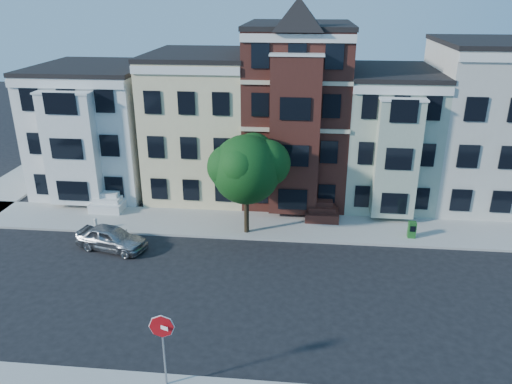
# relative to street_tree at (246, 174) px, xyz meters

# --- Properties ---
(ground) EXTENTS (120.00, 120.00, 0.00)m
(ground) POSITION_rel_street_tree_xyz_m (2.79, -6.86, -4.02)
(ground) COLOR black
(far_sidewalk) EXTENTS (60.00, 4.00, 0.15)m
(far_sidewalk) POSITION_rel_street_tree_xyz_m (2.79, 1.14, -3.95)
(far_sidewalk) COLOR #9E9B93
(far_sidewalk) RESTS_ON ground
(house_white) EXTENTS (8.00, 9.00, 9.00)m
(house_white) POSITION_rel_street_tree_xyz_m (-12.21, 7.64, 0.48)
(house_white) COLOR silver
(house_white) RESTS_ON ground
(house_yellow) EXTENTS (7.00, 9.00, 10.00)m
(house_yellow) POSITION_rel_street_tree_xyz_m (-4.21, 7.64, 0.98)
(house_yellow) COLOR beige
(house_yellow) RESTS_ON ground
(house_brown) EXTENTS (7.00, 9.00, 12.00)m
(house_brown) POSITION_rel_street_tree_xyz_m (2.79, 7.64, 1.98)
(house_brown) COLOR #3E1A14
(house_brown) RESTS_ON ground
(house_green) EXTENTS (6.00, 9.00, 9.00)m
(house_green) POSITION_rel_street_tree_xyz_m (9.29, 7.64, 0.48)
(house_green) COLOR #9EAC94
(house_green) RESTS_ON ground
(house_cream) EXTENTS (8.00, 9.00, 11.00)m
(house_cream) POSITION_rel_street_tree_xyz_m (16.29, 7.64, 1.48)
(house_cream) COLOR beige
(house_cream) RESTS_ON ground
(street_tree) EXTENTS (8.54, 8.54, 7.74)m
(street_tree) POSITION_rel_street_tree_xyz_m (0.00, 0.00, 0.00)
(street_tree) COLOR #134A14
(street_tree) RESTS_ON far_sidewalk
(parked_car) EXTENTS (4.58, 2.71, 1.46)m
(parked_car) POSITION_rel_street_tree_xyz_m (-7.71, -2.79, -3.29)
(parked_car) COLOR #96999E
(parked_car) RESTS_ON ground
(newspaper_box) EXTENTS (0.46, 0.41, 1.03)m
(newspaper_box) POSITION_rel_street_tree_xyz_m (10.20, 0.28, -3.36)
(newspaper_box) COLOR #226323
(newspaper_box) RESTS_ON far_sidewalk
(fire_hydrant) EXTENTS (0.25, 0.25, 0.59)m
(fire_hydrant) POSITION_rel_street_tree_xyz_m (-9.62, -0.56, -3.57)
(fire_hydrant) COLOR beige
(fire_hydrant) RESTS_ON far_sidewalk
(stop_sign) EXTENTS (0.97, 0.46, 3.58)m
(stop_sign) POSITION_rel_street_tree_xyz_m (-1.53, -13.39, -2.08)
(stop_sign) COLOR #AE0B10
(stop_sign) RESTS_ON near_sidewalk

